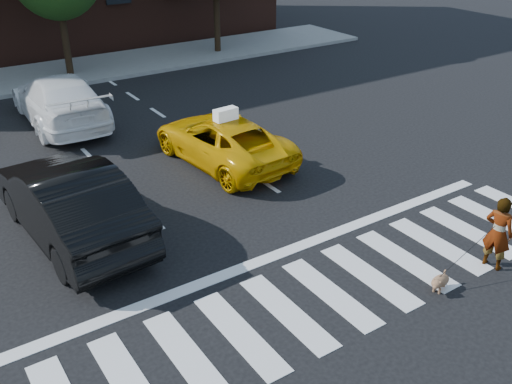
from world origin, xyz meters
TOP-DOWN VIEW (x-y plane):
  - ground at (0.00, 0.00)m, footprint 120.00×120.00m
  - crosswalk at (0.00, 0.00)m, footprint 13.00×2.40m
  - stop_line at (0.00, 1.60)m, footprint 12.00×0.30m
  - sidewalk_far at (0.00, 17.50)m, footprint 30.00×4.00m
  - taxi at (1.40, 6.27)m, footprint 2.51×4.80m
  - black_sedan at (-3.32, 4.69)m, footprint 2.13×5.20m
  - white_suv at (-1.40, 11.82)m, footprint 2.42×5.54m
  - woman at (3.26, -1.10)m, footprint 0.48×0.63m
  - dog at (1.75, -1.05)m, footprint 0.58×0.37m
  - taxi_sign at (1.40, 6.07)m, footprint 0.67×0.33m

SIDE VIEW (x-z plane):
  - ground at x=0.00m, z-range 0.00..0.00m
  - crosswalk at x=0.00m, z-range 0.00..0.01m
  - stop_line at x=0.00m, z-range 0.00..0.01m
  - sidewalk_far at x=0.00m, z-range 0.00..0.15m
  - dog at x=1.75m, z-range 0.03..0.37m
  - taxi at x=1.40m, z-range 0.00..1.29m
  - woman at x=3.26m, z-range 0.00..1.55m
  - white_suv at x=-1.40m, z-range 0.00..1.59m
  - black_sedan at x=-3.32m, z-range 0.00..1.67m
  - taxi_sign at x=1.40m, z-range 1.29..1.61m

